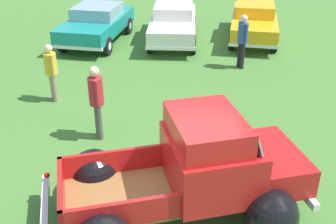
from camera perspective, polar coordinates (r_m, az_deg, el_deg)
ground_plane at (r=7.74m, az=0.86°, el=-13.75°), size 80.00×80.00×0.00m
vintage_pickup_truck at (r=7.35m, az=3.87°, el=-8.82°), size 4.88×3.38×1.96m
show_car_0 at (r=16.73m, az=-9.89°, el=12.21°), size 2.96×4.66×1.43m
show_car_1 at (r=16.63m, az=0.76°, el=12.52°), size 2.30×4.83×1.43m
show_car_2 at (r=17.24m, az=11.92°, el=12.49°), size 2.85×4.96×1.43m
spectator_0 at (r=11.77m, az=-15.97°, el=5.75°), size 0.46×0.51×1.66m
spectator_1 at (r=9.55m, az=-9.95°, el=1.95°), size 0.41×0.54×1.82m
spectator_2 at (r=13.90m, az=10.35°, el=10.13°), size 0.43×0.53×1.81m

